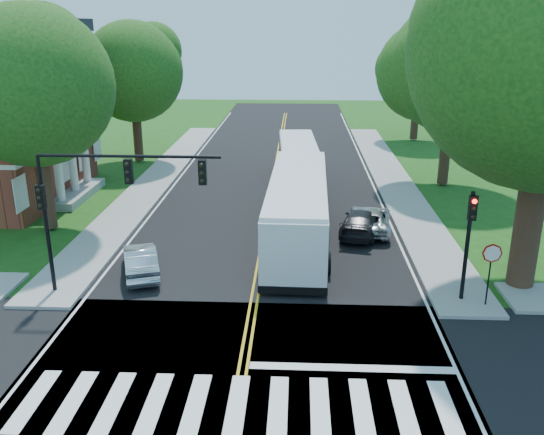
# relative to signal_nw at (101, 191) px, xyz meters

# --- Properties ---
(ground) EXTENTS (140.00, 140.00, 0.00)m
(ground) POSITION_rel_signal_nw_xyz_m (5.86, -6.43, -4.38)
(ground) COLOR #1D4711
(ground) RESTS_ON ground
(road) EXTENTS (14.00, 96.00, 0.01)m
(road) POSITION_rel_signal_nw_xyz_m (5.86, 11.57, -4.37)
(road) COLOR black
(road) RESTS_ON ground
(cross_road) EXTENTS (60.00, 12.00, 0.01)m
(cross_road) POSITION_rel_signal_nw_xyz_m (5.86, -6.43, -4.37)
(cross_road) COLOR black
(cross_road) RESTS_ON ground
(center_line) EXTENTS (0.36, 70.00, 0.01)m
(center_line) POSITION_rel_signal_nw_xyz_m (5.86, 15.57, -4.36)
(center_line) COLOR gold
(center_line) RESTS_ON road
(edge_line_w) EXTENTS (0.12, 70.00, 0.01)m
(edge_line_w) POSITION_rel_signal_nw_xyz_m (-0.94, 15.57, -4.36)
(edge_line_w) COLOR silver
(edge_line_w) RESTS_ON road
(edge_line_e) EXTENTS (0.12, 70.00, 0.01)m
(edge_line_e) POSITION_rel_signal_nw_xyz_m (12.66, 15.57, -4.36)
(edge_line_e) COLOR silver
(edge_line_e) RESTS_ON road
(crosswalk) EXTENTS (12.60, 3.00, 0.01)m
(crosswalk) POSITION_rel_signal_nw_xyz_m (5.86, -6.93, -4.36)
(crosswalk) COLOR silver
(crosswalk) RESTS_ON road
(stop_bar) EXTENTS (6.60, 0.40, 0.01)m
(stop_bar) POSITION_rel_signal_nw_xyz_m (9.36, -4.83, -4.36)
(stop_bar) COLOR silver
(stop_bar) RESTS_ON road
(sidewalk_nw) EXTENTS (2.60, 40.00, 0.15)m
(sidewalk_nw) POSITION_rel_signal_nw_xyz_m (-2.44, 18.57, -4.30)
(sidewalk_nw) COLOR gray
(sidewalk_nw) RESTS_ON ground
(sidewalk_ne) EXTENTS (2.60, 40.00, 0.15)m
(sidewalk_ne) POSITION_rel_signal_nw_xyz_m (14.16, 18.57, -4.30)
(sidewalk_ne) COLOR gray
(sidewalk_ne) RESTS_ON ground
(tree_west_near) EXTENTS (8.00, 8.00, 11.40)m
(tree_west_near) POSITION_rel_signal_nw_xyz_m (-5.64, 7.57, 3.15)
(tree_west_near) COLOR #362015
(tree_west_near) RESTS_ON ground
(tree_west_far) EXTENTS (7.60, 7.60, 10.67)m
(tree_west_far) POSITION_rel_signal_nw_xyz_m (-5.14, 23.57, 2.62)
(tree_west_far) COLOR #362015
(tree_west_far) RESTS_ON ground
(tree_east_mid) EXTENTS (8.40, 8.40, 11.93)m
(tree_east_mid) POSITION_rel_signal_nw_xyz_m (17.36, 17.57, 3.48)
(tree_east_mid) COLOR #362015
(tree_east_mid) RESTS_ON ground
(tree_east_far) EXTENTS (7.20, 7.20, 10.34)m
(tree_east_far) POSITION_rel_signal_nw_xyz_m (18.36, 33.57, 2.48)
(tree_east_far) COLOR #362015
(tree_east_far) RESTS_ON ground
(signal_nw) EXTENTS (7.15, 0.46, 5.66)m
(signal_nw) POSITION_rel_signal_nw_xyz_m (0.00, 0.00, 0.00)
(signal_nw) COLOR black
(signal_nw) RESTS_ON ground
(signal_ne) EXTENTS (0.30, 0.46, 4.40)m
(signal_ne) POSITION_rel_signal_nw_xyz_m (14.06, 0.01, -1.41)
(signal_ne) COLOR black
(signal_ne) RESTS_ON ground
(stop_sign) EXTENTS (0.76, 0.08, 2.53)m
(stop_sign) POSITION_rel_signal_nw_xyz_m (14.86, -0.45, -2.35)
(stop_sign) COLOR black
(stop_sign) RESTS_ON ground
(bus_lead) EXTENTS (3.37, 12.90, 3.32)m
(bus_lead) POSITION_rel_signal_nw_xyz_m (7.54, 6.36, -2.61)
(bus_lead) COLOR silver
(bus_lead) RESTS_ON road
(bus_follow) EXTENTS (3.15, 11.33, 2.90)m
(bus_follow) POSITION_rel_signal_nw_xyz_m (7.55, 16.99, -2.84)
(bus_follow) COLOR silver
(bus_follow) RESTS_ON road
(hatchback) EXTENTS (2.54, 4.16, 1.29)m
(hatchback) POSITION_rel_signal_nw_xyz_m (0.71, 2.05, -3.72)
(hatchback) COLOR silver
(hatchback) RESTS_ON road
(suv) EXTENTS (2.66, 4.78, 1.26)m
(suv) POSITION_rel_signal_nw_xyz_m (11.37, 8.23, -3.73)
(suv) COLOR #B2B4B9
(suv) RESTS_ON road
(dark_sedan) EXTENTS (2.83, 4.78, 1.30)m
(dark_sedan) POSITION_rel_signal_nw_xyz_m (10.85, 7.69, -3.72)
(dark_sedan) COLOR black
(dark_sedan) RESTS_ON road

